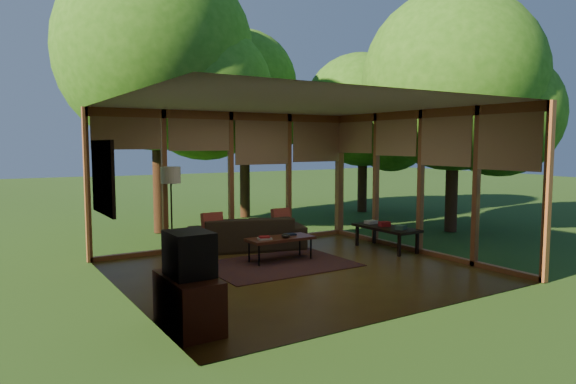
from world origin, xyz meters
TOP-DOWN VIEW (x-y plane):
  - floor at (0.00, 0.00)m, footprint 5.50×5.50m
  - ceiling at (0.00, 0.00)m, footprint 5.50×5.50m
  - wall_left at (-2.75, 0.00)m, footprint 0.04×5.00m
  - wall_front at (0.00, -2.50)m, footprint 5.50×0.04m
  - window_wall_back at (0.00, 2.50)m, footprint 5.50×0.12m
  - window_wall_right at (2.75, 0.00)m, footprint 0.12×5.00m
  - exterior_lawn at (8.00, 8.00)m, footprint 40.00×40.00m
  - tree_nw at (-0.74, 4.86)m, footprint 4.47×4.47m
  - tree_ne at (2.14, 6.15)m, footprint 3.02×3.02m
  - tree_se at (5.08, 1.31)m, footprint 4.15×4.15m
  - tree_far at (5.58, 5.20)m, footprint 3.38×3.38m
  - rug at (-0.04, 0.57)m, footprint 2.46×1.74m
  - sofa at (0.09, 2.00)m, footprint 2.39×1.49m
  - pillow_left at (-0.66, 1.95)m, footprint 0.40×0.21m
  - pillow_right at (0.84, 1.95)m, footprint 0.38×0.20m
  - ct_book_lower at (-0.22, 0.74)m, footprint 0.24×0.19m
  - ct_book_upper at (-0.22, 0.74)m, footprint 0.21×0.19m
  - ct_book_side at (0.38, 0.87)m, footprint 0.21×0.17m
  - ct_bowl at (0.18, 0.69)m, footprint 0.16×0.16m
  - media_cabinet at (-2.47, -1.52)m, footprint 0.50×1.00m
  - television at (-2.45, -1.52)m, footprint 0.45×0.55m
  - console_book_a at (2.40, 0.14)m, footprint 0.26×0.23m
  - console_book_b at (2.40, 0.59)m, footprint 0.24×0.20m
  - console_book_c at (2.40, 0.99)m, footprint 0.24×0.18m
  - floor_lamp at (-1.35, 2.21)m, footprint 0.36×0.36m
  - coffee_table at (0.13, 0.79)m, footprint 1.20×0.50m
  - side_console at (2.40, 0.54)m, footprint 0.60×1.40m
  - wall_painting at (-2.71, 1.40)m, footprint 0.06×1.35m

SIDE VIEW (x-z plane):
  - exterior_lawn at x=8.00m, z-range -0.01..-0.01m
  - floor at x=0.00m, z-range 0.00..0.00m
  - rug at x=-0.04m, z-range 0.00..0.01m
  - media_cabinet at x=-2.47m, z-range 0.00..0.60m
  - sofa at x=0.09m, z-range 0.00..0.65m
  - coffee_table at x=0.13m, z-range 0.18..0.60m
  - side_console at x=2.40m, z-range 0.18..0.64m
  - ct_book_side at x=0.38m, z-range 0.42..0.45m
  - ct_book_lower at x=-0.22m, z-range 0.42..0.46m
  - ct_bowl at x=0.18m, z-range 0.42..0.50m
  - ct_book_upper at x=-0.22m, z-range 0.45..0.49m
  - console_book_c at x=2.40m, z-range 0.46..0.52m
  - console_book_a at x=2.40m, z-range 0.46..0.53m
  - console_book_b at x=2.40m, z-range 0.45..0.55m
  - pillow_right at x=0.84m, z-range 0.37..0.77m
  - pillow_left at x=-0.66m, z-range 0.37..0.79m
  - television at x=-2.45m, z-range 0.60..1.10m
  - wall_left at x=-2.75m, z-range 0.00..2.70m
  - wall_front at x=0.00m, z-range 0.00..2.70m
  - window_wall_back at x=0.00m, z-range 0.00..2.70m
  - window_wall_right at x=2.75m, z-range 0.00..2.70m
  - floor_lamp at x=-1.35m, z-range 0.58..2.23m
  - wall_painting at x=-2.71m, z-range 0.98..2.12m
  - ceiling at x=0.00m, z-range 2.70..2.70m
  - tree_far at x=5.58m, z-range 0.69..5.45m
  - tree_se at x=5.08m, z-range 0.71..6.31m
  - tree_ne at x=2.14m, z-range 1.09..6.33m
  - tree_nw at x=-0.74m, z-range 0.95..7.33m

